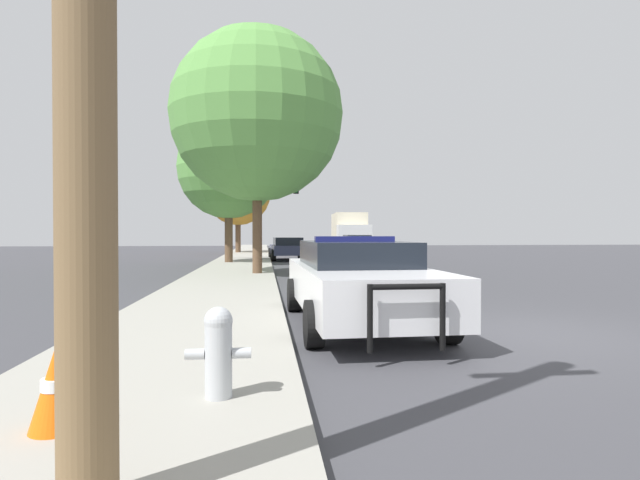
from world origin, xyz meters
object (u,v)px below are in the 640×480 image
(tree_sidewalk_near, at_px, (257,115))
(tree_sidewalk_far, at_px, (238,193))
(traffic_light, at_px, (258,199))
(car_background_oncoming, at_px, (357,246))
(fire_hydrant, at_px, (218,349))
(traffic_cone, at_px, (56,388))
(police_car, at_px, (357,280))
(box_truck, at_px, (350,232))
(car_background_midblock, at_px, (288,248))
(tree_sidewalk_mid, at_px, (229,168))

(tree_sidewalk_near, bearing_deg, tree_sidewalk_far, 94.87)
(traffic_light, relative_size, car_background_oncoming, 1.09)
(tree_sidewalk_near, bearing_deg, fire_hydrant, -90.67)
(tree_sidewalk_near, relative_size, traffic_cone, 14.36)
(police_car, relative_size, tree_sidewalk_far, 0.78)
(car_background_oncoming, xyz_separation_m, tree_sidewalk_near, (-5.89, -11.98, 4.99))
(fire_hydrant, relative_size, car_background_oncoming, 0.18)
(traffic_light, bearing_deg, box_truck, 52.84)
(car_background_oncoming, distance_m, tree_sidewalk_near, 14.25)
(traffic_cone, bearing_deg, car_background_midblock, 83.48)
(car_background_oncoming, relative_size, car_background_midblock, 1.06)
(traffic_light, relative_size, tree_sidewalk_far, 0.69)
(fire_hydrant, height_order, traffic_cone, fire_hydrant)
(car_background_midblock, xyz_separation_m, tree_sidewalk_near, (-1.59, -10.78, 5.04))
(box_truck, bearing_deg, traffic_light, 56.21)
(fire_hydrant, bearing_deg, car_background_midblock, 85.89)
(tree_sidewalk_mid, bearing_deg, fire_hydrant, -86.30)
(fire_hydrant, bearing_deg, tree_sidewalk_near, 89.33)
(fire_hydrant, bearing_deg, police_car, 63.66)
(car_background_midblock, distance_m, tree_sidewalk_near, 12.00)
(box_truck, relative_size, tree_sidewalk_mid, 0.97)
(fire_hydrant, distance_m, car_background_midblock, 24.40)
(traffic_light, bearing_deg, tree_sidewalk_near, -89.47)
(box_truck, height_order, tree_sidewalk_far, tree_sidewalk_far)
(car_background_midblock, bearing_deg, fire_hydrant, -96.89)
(car_background_oncoming, bearing_deg, traffic_light, 13.30)
(fire_hydrant, bearing_deg, traffic_cone, -151.66)
(box_truck, bearing_deg, tree_sidewalk_far, 3.69)
(car_background_oncoming, relative_size, tree_sidewalk_near, 0.50)
(police_car, relative_size, tree_sidewalk_near, 0.62)
(car_background_midblock, bearing_deg, box_truck, 57.34)
(fire_hydrant, bearing_deg, tree_sidewalk_mid, 93.70)
(fire_hydrant, height_order, tree_sidewalk_mid, tree_sidewalk_mid)
(traffic_light, distance_m, car_background_oncoming, 6.72)
(fire_hydrant, height_order, car_background_oncoming, car_background_oncoming)
(car_background_oncoming, xyz_separation_m, tree_sidewalk_far, (-7.58, 7.80, 3.81))
(tree_sidewalk_mid, distance_m, tree_sidewalk_far, 12.77)
(box_truck, bearing_deg, car_background_oncoming, 86.88)
(police_car, height_order, car_background_midblock, police_car)
(tree_sidewalk_near, bearing_deg, box_truck, 71.11)
(police_car, distance_m, tree_sidewalk_near, 10.95)
(police_car, height_order, traffic_cone, police_car)
(tree_sidewalk_near, bearing_deg, traffic_cone, -95.10)
(tree_sidewalk_far, bearing_deg, car_background_midblock, -70.03)
(tree_sidewalk_near, bearing_deg, police_car, -79.28)
(traffic_cone, bearing_deg, police_car, 56.10)
(tree_sidewalk_near, height_order, tree_sidewalk_mid, tree_sidewalk_near)
(car_background_oncoming, height_order, car_background_midblock, car_background_oncoming)
(car_background_oncoming, xyz_separation_m, traffic_cone, (-7.16, -26.13, -0.33))
(police_car, height_order, tree_sidewalk_near, tree_sidewalk_near)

